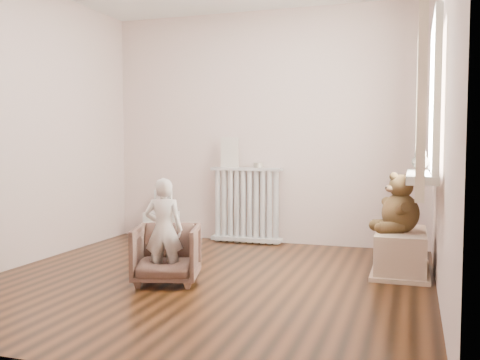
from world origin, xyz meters
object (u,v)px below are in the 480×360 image
(armchair, at_px, (167,254))
(radiator, at_px, (246,208))
(child, at_px, (164,230))
(teddy_bear, at_px, (401,197))
(toy_bench, at_px, (401,250))
(toy_vanity, at_px, (161,215))
(plush_cat, at_px, (420,158))

(armchair, bearing_deg, radiator, 71.28)
(child, xyz_separation_m, teddy_bear, (1.78, 0.94, 0.23))
(child, height_order, toy_bench, child)
(radiator, relative_size, child, 1.02)
(teddy_bear, bearing_deg, toy_vanity, 138.08)
(radiator, distance_m, teddy_bear, 1.96)
(armchair, bearing_deg, child, -105.87)
(armchair, xyz_separation_m, teddy_bear, (1.78, 0.89, 0.44))
(toy_vanity, relative_size, armchair, 1.10)
(toy_vanity, distance_m, child, 2.11)
(toy_vanity, distance_m, teddy_bear, 2.91)
(radiator, bearing_deg, toy_vanity, -178.36)
(armchair, bearing_deg, toy_vanity, 101.75)
(armchair, relative_size, teddy_bear, 1.03)
(child, distance_m, toy_bench, 2.06)
(child, relative_size, plush_cat, 3.74)
(toy_vanity, height_order, teddy_bear, teddy_bear)
(plush_cat, bearing_deg, toy_vanity, -173.80)
(armchair, relative_size, plush_cat, 2.31)
(plush_cat, bearing_deg, radiator, 176.35)
(toy_vanity, bearing_deg, child, -63.02)
(armchair, relative_size, child, 0.62)
(teddy_bear, bearing_deg, armchair, -176.49)
(radiator, height_order, child, child)
(toy_vanity, xyz_separation_m, teddy_bear, (2.73, -0.94, 0.40))
(radiator, relative_size, toy_vanity, 1.51)
(child, bearing_deg, toy_bench, -166.89)
(teddy_bear, height_order, plush_cat, plush_cat)
(child, height_order, plush_cat, plush_cat)
(plush_cat, bearing_deg, teddy_bear, -161.23)
(toy_bench, relative_size, plush_cat, 3.52)
(toy_vanity, bearing_deg, toy_bench, -17.84)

